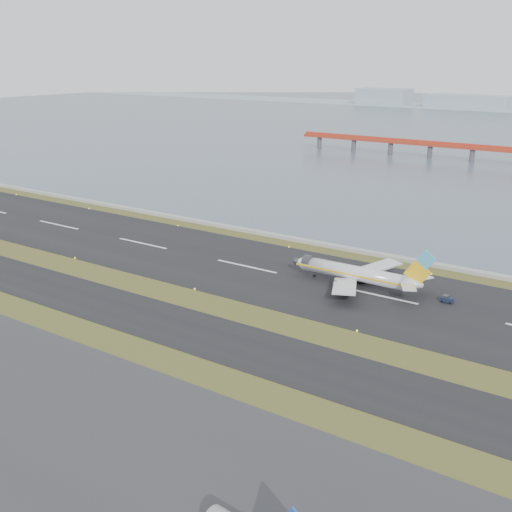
% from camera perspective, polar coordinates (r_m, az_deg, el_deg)
% --- Properties ---
extents(ground, '(1000.00, 1000.00, 0.00)m').
position_cam_1_polar(ground, '(156.89, -7.23, -3.80)').
color(ground, '#374117').
rests_on(ground, ground).
extents(taxiway_strip, '(1000.00, 18.00, 0.10)m').
position_cam_1_polar(taxiway_strip, '(148.86, -10.31, -5.13)').
color(taxiway_strip, black).
rests_on(taxiway_strip, ground).
extents(runway_strip, '(1000.00, 45.00, 0.10)m').
position_cam_1_polar(runway_strip, '(178.87, -0.85, -0.94)').
color(runway_strip, black).
rests_on(runway_strip, ground).
extents(seawall, '(1000.00, 2.50, 1.00)m').
position_cam_1_polar(seawall, '(202.81, 4.07, 1.39)').
color(seawall, '#999994').
rests_on(seawall, ground).
extents(airliner, '(38.52, 32.89, 12.80)m').
position_cam_1_polar(airliner, '(164.51, 9.03, -1.58)').
color(airliner, silver).
rests_on(airliner, ground).
extents(pushback_tug, '(2.89, 1.74, 1.83)m').
position_cam_1_polar(pushback_tug, '(159.58, 16.61, -3.70)').
color(pushback_tug, '#121C32').
rests_on(pushback_tug, ground).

